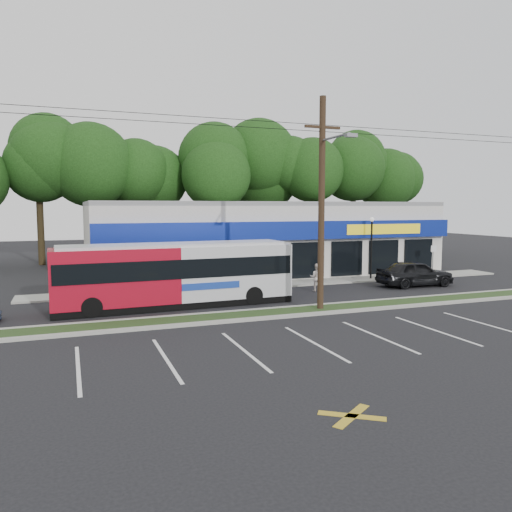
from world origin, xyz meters
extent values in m
plane|color=black|center=(0.00, 0.00, 0.00)|extent=(120.00, 120.00, 0.00)
cube|color=#233817|center=(0.00, 1.00, 0.06)|extent=(40.00, 1.60, 0.12)
cube|color=#9E9E93|center=(0.00, 0.15, 0.07)|extent=(40.00, 0.25, 0.14)
cube|color=#9E9E93|center=(0.00, 1.85, 0.07)|extent=(40.00, 0.25, 0.14)
cube|color=#9E9E93|center=(5.00, 9.00, 0.05)|extent=(32.00, 2.20, 0.10)
cube|color=beige|center=(5.50, 16.00, 2.50)|extent=(25.00, 12.00, 5.00)
cube|color=navy|center=(5.50, 9.75, 3.40)|extent=(25.00, 0.50, 1.20)
cube|color=black|center=(5.50, 9.94, 1.40)|extent=(24.00, 0.12, 2.40)
cube|color=yellow|center=(12.50, 9.48, 3.40)|extent=(6.00, 0.06, 0.70)
cube|color=gray|center=(5.50, 16.00, 5.15)|extent=(25.00, 12.00, 0.30)
cylinder|color=black|center=(3.00, 1.00, 5.00)|extent=(0.30, 0.30, 10.00)
cube|color=black|center=(3.00, 1.00, 8.60)|extent=(1.80, 0.12, 0.12)
cylinder|color=#59595E|center=(3.00, -0.20, 8.00)|extent=(0.10, 2.40, 0.10)
cube|color=#59595E|center=(3.00, -1.50, 7.90)|extent=(0.50, 0.25, 0.15)
cylinder|color=black|center=(0.00, 1.00, 8.70)|extent=(50.00, 0.02, 0.02)
cylinder|color=black|center=(0.00, 1.00, 8.40)|extent=(50.00, 0.02, 0.02)
cylinder|color=black|center=(11.00, 8.80, 2.00)|extent=(0.12, 0.12, 4.00)
sphere|color=silver|center=(11.00, 8.80, 4.10)|extent=(0.30, 0.30, 0.30)
cylinder|color=#59595E|center=(16.00, 8.60, 1.10)|extent=(0.06, 0.06, 2.20)
cube|color=white|center=(16.00, 8.55, 2.00)|extent=(0.45, 0.04, 0.45)
cylinder|color=black|center=(-11.00, 26.00, 2.86)|extent=(0.56, 0.56, 5.72)
sphere|color=black|center=(-11.00, 26.00, 8.45)|extent=(6.76, 6.76, 6.76)
cylinder|color=black|center=(-6.00, 26.00, 2.86)|extent=(0.56, 0.56, 5.72)
sphere|color=black|center=(-6.00, 26.00, 8.45)|extent=(6.76, 6.76, 6.76)
cylinder|color=black|center=(-1.00, 26.00, 2.86)|extent=(0.56, 0.56, 5.72)
sphere|color=black|center=(-1.00, 26.00, 8.45)|extent=(6.76, 6.76, 6.76)
cylinder|color=black|center=(4.00, 26.00, 2.86)|extent=(0.56, 0.56, 5.72)
sphere|color=black|center=(4.00, 26.00, 8.45)|extent=(6.76, 6.76, 6.76)
cylinder|color=black|center=(9.00, 26.00, 2.86)|extent=(0.56, 0.56, 5.72)
sphere|color=black|center=(9.00, 26.00, 8.45)|extent=(6.76, 6.76, 6.76)
cylinder|color=black|center=(14.00, 26.00, 2.86)|extent=(0.56, 0.56, 5.72)
sphere|color=black|center=(14.00, 26.00, 8.45)|extent=(6.76, 6.76, 6.76)
cylinder|color=black|center=(19.00, 26.00, 2.86)|extent=(0.56, 0.56, 5.72)
sphere|color=black|center=(19.00, 26.00, 8.45)|extent=(6.76, 6.76, 6.76)
cylinder|color=black|center=(24.00, 26.00, 2.86)|extent=(0.56, 0.56, 5.72)
sphere|color=black|center=(24.00, 26.00, 8.45)|extent=(6.76, 6.76, 6.76)
cube|color=#A20C1F|center=(-6.14, 4.41, 1.68)|extent=(5.91, 2.61, 2.67)
cube|color=silver|center=(-0.31, 4.59, 1.68)|extent=(5.91, 2.61, 2.67)
cube|color=black|center=(-3.22, 4.50, 0.19)|extent=(11.73, 2.74, 0.34)
cube|color=black|center=(-3.22, 4.50, 1.99)|extent=(11.50, 2.85, 0.92)
cube|color=black|center=(2.64, 4.68, 1.85)|extent=(0.12, 2.07, 1.36)
cube|color=#193899|center=(-1.73, 3.32, 1.12)|extent=(2.92, 0.12, 0.34)
cube|color=silver|center=(-3.22, 4.50, 3.06)|extent=(11.14, 2.53, 0.17)
cylinder|color=black|center=(-7.27, 3.28, 0.47)|extent=(0.94, 0.30, 0.93)
cylinder|color=black|center=(-7.34, 5.47, 0.47)|extent=(0.94, 0.30, 0.93)
cylinder|color=black|center=(0.54, 3.52, 0.47)|extent=(0.94, 0.30, 0.93)
cylinder|color=black|center=(0.47, 5.71, 0.47)|extent=(0.94, 0.30, 0.93)
imported|color=black|center=(12.02, 5.50, 0.82)|extent=(4.91, 2.14, 1.65)
imported|color=beige|center=(2.16, 7.47, 0.92)|extent=(0.80, 0.69, 1.85)
imported|color=silver|center=(5.41, 6.00, 0.82)|extent=(1.00, 0.96, 1.63)
camera|label=1|loc=(-8.14, -19.84, 4.94)|focal=35.00mm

